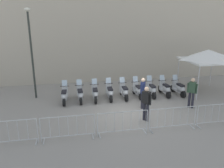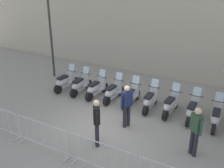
% 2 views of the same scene
% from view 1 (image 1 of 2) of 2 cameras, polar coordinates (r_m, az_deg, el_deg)
% --- Properties ---
extents(ground_plane, '(120.00, 120.00, 0.00)m').
position_cam_1_polar(ground_plane, '(11.88, 5.80, -7.44)').
color(ground_plane, gray).
extents(motorcycle_0, '(0.56, 1.72, 1.24)m').
position_cam_1_polar(motorcycle_0, '(13.34, -12.20, -2.93)').
color(motorcycle_0, black).
rests_on(motorcycle_0, ground).
extents(motorcycle_1, '(0.56, 1.72, 1.24)m').
position_cam_1_polar(motorcycle_1, '(13.36, -8.26, -2.69)').
color(motorcycle_1, black).
rests_on(motorcycle_1, ground).
extents(motorcycle_2, '(0.56, 1.72, 1.24)m').
position_cam_1_polar(motorcycle_2, '(13.45, -4.41, -2.44)').
color(motorcycle_2, black).
rests_on(motorcycle_2, ground).
extents(motorcycle_3, '(0.56, 1.72, 1.24)m').
position_cam_1_polar(motorcycle_3, '(13.61, -0.60, -2.16)').
color(motorcycle_3, black).
rests_on(motorcycle_3, ground).
extents(motorcycle_4, '(0.56, 1.72, 1.24)m').
position_cam_1_polar(motorcycle_4, '(13.77, 3.17, -1.96)').
color(motorcycle_4, black).
rests_on(motorcycle_4, ground).
extents(motorcycle_5, '(0.56, 1.73, 1.24)m').
position_cam_1_polar(motorcycle_5, '(14.05, 6.75, -1.67)').
color(motorcycle_5, black).
rests_on(motorcycle_5, ground).
extents(motorcycle_6, '(0.56, 1.72, 1.24)m').
position_cam_1_polar(motorcycle_6, '(14.36, 10.17, -1.42)').
color(motorcycle_6, black).
rests_on(motorcycle_6, ground).
extents(motorcycle_7, '(0.56, 1.72, 1.24)m').
position_cam_1_polar(motorcycle_7, '(14.68, 13.57, -1.24)').
color(motorcycle_7, black).
rests_on(motorcycle_7, ground).
extents(motorcycle_8, '(0.56, 1.73, 1.24)m').
position_cam_1_polar(motorcycle_8, '(15.00, 16.90, -1.12)').
color(motorcycle_8, black).
rests_on(motorcycle_8, ground).
extents(barrier_segment_0, '(2.21, 0.46, 1.07)m').
position_cam_1_polar(barrier_segment_0, '(9.66, -25.25, -11.46)').
color(barrier_segment_0, '#B2B5B7').
rests_on(barrier_segment_0, ground).
extents(barrier_segment_1, '(2.21, 0.46, 1.07)m').
position_cam_1_polar(barrier_segment_1, '(9.33, -11.26, -11.11)').
color(barrier_segment_1, '#B2B5B7').
rests_on(barrier_segment_1, ground).
extents(barrier_segment_2, '(2.21, 0.46, 1.07)m').
position_cam_1_polar(barrier_segment_2, '(9.55, 2.82, -10.10)').
color(barrier_segment_2, '#B2B5B7').
rests_on(barrier_segment_2, ground).
extents(barrier_segment_3, '(2.21, 0.46, 1.07)m').
position_cam_1_polar(barrier_segment_3, '(10.29, 15.45, -8.68)').
color(barrier_segment_3, '#B2B5B7').
rests_on(barrier_segment_3, ground).
extents(barrier_segment_4, '(2.21, 0.46, 1.07)m').
position_cam_1_polar(barrier_segment_4, '(11.45, 25.89, -7.18)').
color(barrier_segment_4, '#B2B5B7').
rests_on(barrier_segment_4, ground).
extents(street_lamp, '(0.36, 0.36, 5.43)m').
position_cam_1_polar(street_lamp, '(14.10, -20.26, 9.38)').
color(street_lamp, '#2D332D').
rests_on(street_lamp, ground).
extents(officer_near_row_end, '(0.36, 0.50, 1.73)m').
position_cam_1_polar(officer_near_row_end, '(12.25, 7.96, -1.86)').
color(officer_near_row_end, '#23232D').
rests_on(officer_near_row_end, ground).
extents(officer_mid_plaza, '(0.45, 0.39, 1.73)m').
position_cam_1_polar(officer_mid_plaza, '(12.93, 19.98, -1.73)').
color(officer_mid_plaza, '#23232D').
rests_on(officer_mid_plaza, ground).
extents(officer_by_barriers, '(0.39, 0.46, 1.73)m').
position_cam_1_polar(officer_by_barriers, '(10.74, 8.85, -4.55)').
color(officer_by_barriers, '#23232D').
rests_on(officer_by_barriers, ground).
extents(canopy_tent, '(2.90, 2.90, 2.91)m').
position_cam_1_polar(canopy_tent, '(15.76, 23.55, 6.77)').
color(canopy_tent, silver).
rests_on(canopy_tent, ground).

